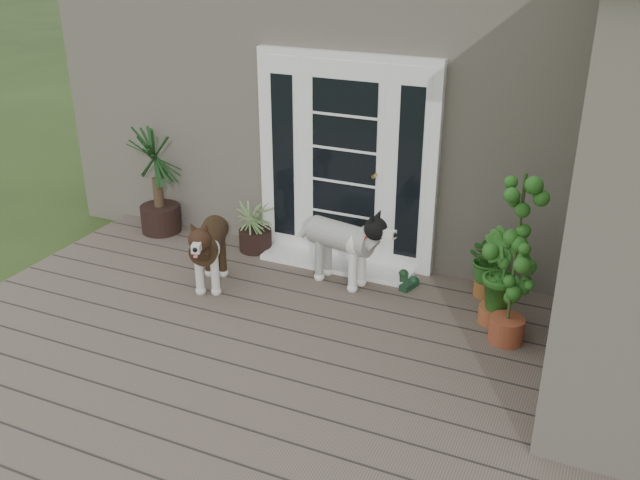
% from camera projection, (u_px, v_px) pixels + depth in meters
% --- Properties ---
extents(deck, '(6.20, 4.60, 0.12)m').
position_uv_depth(deck, '(262.00, 378.00, 5.67)').
color(deck, '#6B5B4C').
rests_on(deck, ground).
extents(house_main, '(7.40, 4.00, 3.10)m').
position_uv_depth(house_main, '(425.00, 88.00, 8.58)').
color(house_main, '#665E54').
rests_on(house_main, ground).
extents(door_unit, '(1.90, 0.14, 2.15)m').
position_uv_depth(door_unit, '(346.00, 161.00, 7.10)').
color(door_unit, white).
rests_on(door_unit, deck).
extents(door_step, '(1.60, 0.40, 0.05)m').
position_uv_depth(door_step, '(337.00, 263.00, 7.37)').
color(door_step, white).
rests_on(door_step, deck).
extents(brindle_dog, '(0.64, 0.92, 0.70)m').
position_uv_depth(brindle_dog, '(210.00, 252.00, 6.85)').
color(brindle_dog, '#352313').
rests_on(brindle_dog, deck).
extents(white_dog, '(0.94, 0.55, 0.73)m').
position_uv_depth(white_dog, '(341.00, 249.00, 6.89)').
color(white_dog, silver).
rests_on(white_dog, deck).
extents(spider_plant, '(0.63, 0.63, 0.63)m').
position_uv_depth(spider_plant, '(255.00, 223.00, 7.61)').
color(spider_plant, '#748D57').
rests_on(spider_plant, deck).
extents(yucca, '(0.98, 0.98, 1.23)m').
position_uv_depth(yucca, '(157.00, 181.00, 7.94)').
color(yucca, black).
rests_on(yucca, deck).
extents(herb_a, '(0.57, 0.57, 0.54)m').
position_uv_depth(herb_a, '(488.00, 270.00, 6.69)').
color(herb_a, '#255618').
rests_on(herb_a, deck).
extents(herb_b, '(0.61, 0.61, 0.65)m').
position_uv_depth(herb_b, '(496.00, 290.00, 6.21)').
color(herb_b, '#25621C').
rests_on(herb_b, deck).
extents(herb_c, '(0.44, 0.44, 0.61)m').
position_uv_depth(herb_c, '(604.00, 288.00, 6.29)').
color(herb_c, '#21651C').
rests_on(herb_c, deck).
extents(sapling, '(0.47, 0.47, 1.57)m').
position_uv_depth(sapling, '(515.00, 258.00, 5.74)').
color(sapling, '#1A5C1B').
rests_on(sapling, deck).
extents(clog_left, '(0.20, 0.28, 0.08)m').
position_uv_depth(clog_left, '(404.00, 278.00, 7.04)').
color(clog_left, black).
rests_on(clog_left, deck).
extents(clog_right, '(0.19, 0.29, 0.08)m').
position_uv_depth(clog_right, '(409.00, 284.00, 6.91)').
color(clog_right, black).
rests_on(clog_right, deck).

